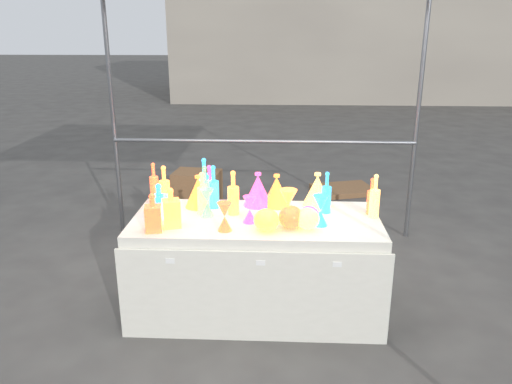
{
  "coord_description": "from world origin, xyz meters",
  "views": [
    {
      "loc": [
        0.16,
        -3.39,
        2.06
      ],
      "look_at": [
        0.0,
        0.0,
        0.95
      ],
      "focal_mm": 35.0,
      "sensor_mm": 36.0,
      "label": 1
    }
  ],
  "objects_px": {
    "lampshade_0": "(198,191)",
    "bottle_0": "(164,186)",
    "cardboard_box_closed": "(197,187)",
    "globe_0": "(266,221)",
    "hourglass_0": "(225,217)",
    "display_table": "(256,265)",
    "decanter_0": "(171,207)"
  },
  "relations": [
    {
      "from": "lampshade_0",
      "to": "globe_0",
      "type": "bearing_deg",
      "value": -16.39
    },
    {
      "from": "cardboard_box_closed",
      "to": "bottle_0",
      "type": "height_order",
      "value": "bottle_0"
    },
    {
      "from": "bottle_0",
      "to": "lampshade_0",
      "type": "xyz_separation_m",
      "value": [
        0.26,
        0.0,
        -0.04
      ]
    },
    {
      "from": "globe_0",
      "to": "lampshade_0",
      "type": "distance_m",
      "value": 0.71
    },
    {
      "from": "bottle_0",
      "to": "decanter_0",
      "type": "distance_m",
      "value": 0.44
    },
    {
      "from": "decanter_0",
      "to": "globe_0",
      "type": "bearing_deg",
      "value": -22.05
    },
    {
      "from": "display_table",
      "to": "hourglass_0",
      "type": "height_order",
      "value": "hourglass_0"
    },
    {
      "from": "lampshade_0",
      "to": "bottle_0",
      "type": "bearing_deg",
      "value": -154.99
    },
    {
      "from": "bottle_0",
      "to": "hourglass_0",
      "type": "height_order",
      "value": "bottle_0"
    },
    {
      "from": "display_table",
      "to": "globe_0",
      "type": "xyz_separation_m",
      "value": [
        0.08,
        -0.23,
        0.45
      ]
    },
    {
      "from": "hourglass_0",
      "to": "decanter_0",
      "type": "bearing_deg",
      "value": 171.7
    },
    {
      "from": "lampshade_0",
      "to": "decanter_0",
      "type": "bearing_deg",
      "value": -81.66
    },
    {
      "from": "display_table",
      "to": "hourglass_0",
      "type": "relative_size",
      "value": 9.13
    },
    {
      "from": "cardboard_box_closed",
      "to": "lampshade_0",
      "type": "height_order",
      "value": "lampshade_0"
    },
    {
      "from": "hourglass_0",
      "to": "globe_0",
      "type": "relative_size",
      "value": 1.15
    },
    {
      "from": "cardboard_box_closed",
      "to": "globe_0",
      "type": "distance_m",
      "value": 2.9
    },
    {
      "from": "globe_0",
      "to": "lampshade_0",
      "type": "height_order",
      "value": "lampshade_0"
    },
    {
      "from": "bottle_0",
      "to": "globe_0",
      "type": "distance_m",
      "value": 0.93
    },
    {
      "from": "decanter_0",
      "to": "hourglass_0",
      "type": "relative_size",
      "value": 1.4
    },
    {
      "from": "globe_0",
      "to": "display_table",
      "type": "bearing_deg",
      "value": 109.66
    },
    {
      "from": "display_table",
      "to": "cardboard_box_closed",
      "type": "relative_size",
      "value": 3.33
    },
    {
      "from": "bottle_0",
      "to": "lampshade_0",
      "type": "bearing_deg",
      "value": 0.3
    },
    {
      "from": "display_table",
      "to": "decanter_0",
      "type": "relative_size",
      "value": 6.5
    },
    {
      "from": "hourglass_0",
      "to": "cardboard_box_closed",
      "type": "bearing_deg",
      "value": 103.43
    },
    {
      "from": "display_table",
      "to": "lampshade_0",
      "type": "bearing_deg",
      "value": 152.28
    },
    {
      "from": "cardboard_box_closed",
      "to": "decanter_0",
      "type": "bearing_deg",
      "value": -76.88
    },
    {
      "from": "cardboard_box_closed",
      "to": "bottle_0",
      "type": "relative_size",
      "value": 1.7
    },
    {
      "from": "display_table",
      "to": "cardboard_box_closed",
      "type": "bearing_deg",
      "value": 108.98
    },
    {
      "from": "cardboard_box_closed",
      "to": "lampshade_0",
      "type": "xyz_separation_m",
      "value": [
        0.39,
        -2.21,
        0.67
      ]
    },
    {
      "from": "display_table",
      "to": "lampshade_0",
      "type": "distance_m",
      "value": 0.72
    },
    {
      "from": "lampshade_0",
      "to": "hourglass_0",
      "type": "bearing_deg",
      "value": -37.17
    },
    {
      "from": "bottle_0",
      "to": "lampshade_0",
      "type": "distance_m",
      "value": 0.26
    }
  ]
}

